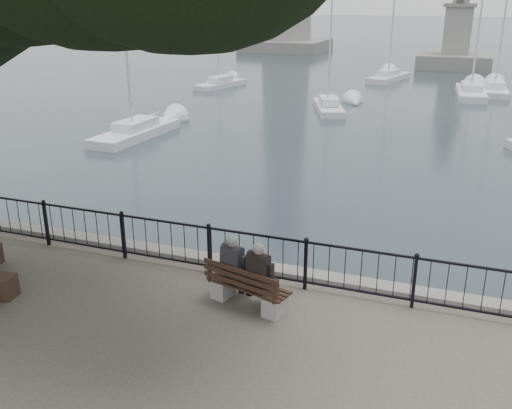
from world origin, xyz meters
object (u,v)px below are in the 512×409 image
at_px(bench, 247,292).
at_px(person_right, 263,278).
at_px(lion_monument, 456,42).
at_px(person_left, 237,270).

distance_m(bench, person_right, 0.44).
bearing_deg(bench, lion_monument, 87.86).
distance_m(bench, person_left, 0.44).
distance_m(person_left, person_right, 0.56).
relative_size(bench, person_left, 1.25).
relative_size(bench, person_right, 1.25).
distance_m(person_left, lion_monument, 48.31).
xyz_separation_m(bench, lion_monument, (1.81, 48.42, 1.09)).
bearing_deg(person_left, person_right, -14.65).
xyz_separation_m(bench, person_right, (0.30, 0.02, 0.32)).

